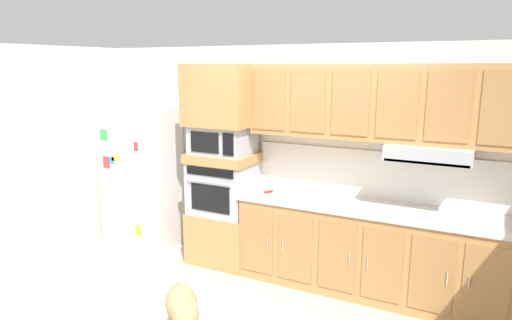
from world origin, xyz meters
TOP-DOWN VIEW (x-y plane):
  - ground_plane at (0.00, 0.00)m, footprint 9.60×9.60m
  - back_kitchen_wall at (0.00, 1.11)m, footprint 6.20×0.12m
  - side_panel_left at (-2.80, 0.00)m, footprint 0.12×7.10m
  - refrigerator at (-2.10, 0.68)m, footprint 0.76×0.73m
  - oven_base_cabinet at (-0.96, 0.75)m, footprint 0.74×0.62m
  - built_in_oven at (-0.96, 0.75)m, footprint 0.70×0.62m
  - appliance_mid_shelf at (-0.96, 0.75)m, footprint 0.74×0.62m
  - microwave at (-0.96, 0.75)m, footprint 0.64×0.54m
  - appliance_upper_cabinet at (-0.96, 0.75)m, footprint 0.74×0.62m
  - lower_cabinet_run at (0.93, 0.75)m, footprint 3.05×0.63m
  - countertop_slab at (0.93, 0.75)m, footprint 3.09×0.64m
  - backsplash_panel at (0.93, 1.04)m, footprint 3.09×0.02m
  - upper_cabinet_with_hood at (0.95, 0.87)m, footprint 3.05×0.48m
  - screwdriver at (-0.36, 0.70)m, footprint 0.17×0.16m
  - dog at (-0.33, -0.95)m, footprint 0.60×0.66m

SIDE VIEW (x-z plane):
  - ground_plane at x=0.00m, z-range 0.00..0.00m
  - oven_base_cabinet at x=-0.96m, z-range 0.00..0.60m
  - dog at x=-0.33m, z-range 0.10..0.69m
  - lower_cabinet_run at x=0.93m, z-range 0.00..0.88m
  - refrigerator at x=-2.10m, z-range 0.00..1.76m
  - countertop_slab at x=0.93m, z-range 0.88..0.92m
  - built_in_oven at x=-0.96m, z-range 0.60..1.20m
  - screwdriver at x=-0.36m, z-range 0.92..0.95m
  - backsplash_panel at x=0.93m, z-range 0.92..1.42m
  - back_kitchen_wall at x=0.00m, z-range 0.00..2.50m
  - side_panel_left at x=-2.80m, z-range 0.00..2.50m
  - appliance_mid_shelf at x=-0.96m, z-range 1.20..1.30m
  - microwave at x=-0.96m, z-range 1.30..1.62m
  - upper_cabinet_with_hood at x=0.95m, z-range 1.46..2.34m
  - appliance_upper_cabinet at x=-0.96m, z-range 1.62..2.30m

